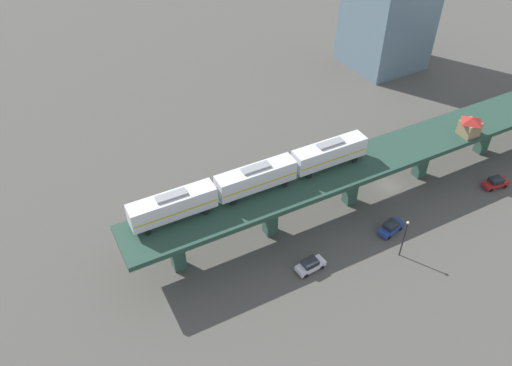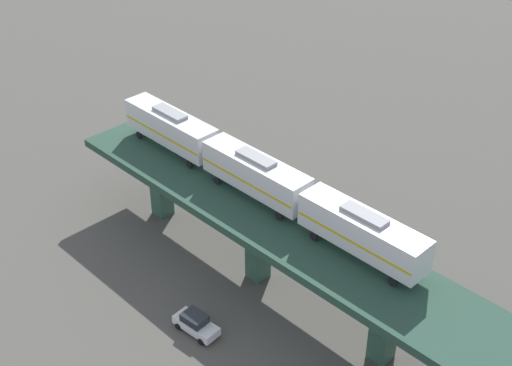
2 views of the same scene
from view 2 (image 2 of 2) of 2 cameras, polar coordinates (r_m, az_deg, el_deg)
elevated_viaduct at (r=56.68m, az=17.43°, el=-12.75°), size 12.04×92.26×8.05m
subway_train at (r=66.46m, az=0.00°, el=0.75°), size 4.30×37.28×4.45m
street_car_white at (r=65.02m, az=-4.84°, el=-11.13°), size 2.10×4.47×1.89m
delivery_truck at (r=76.43m, az=4.22°, el=-2.50°), size 4.53×7.54×3.20m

